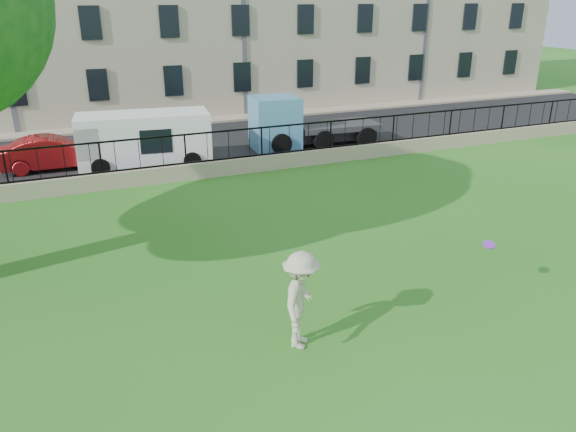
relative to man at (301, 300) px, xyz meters
name	(u,v)px	position (x,y,z in m)	size (l,w,h in m)	color
ground	(336,353)	(0.50, -0.54, -0.99)	(120.00, 120.00, 0.00)	#256919
retaining_wall	(187,172)	(0.50, 11.46, -0.69)	(50.00, 0.40, 0.60)	gray
iron_railing	(185,149)	(0.50, 11.46, 0.16)	(50.00, 0.05, 1.13)	black
street	(162,150)	(0.50, 16.16, -0.99)	(60.00, 9.00, 0.01)	black
sidewalk	(142,126)	(0.50, 21.36, -0.93)	(60.00, 1.40, 0.12)	gray
man	(301,300)	(0.00, 0.00, 0.00)	(1.28, 0.74, 1.98)	#BFB89B
frisbee	(489,245)	(4.50, 0.02, 0.36)	(0.27, 0.27, 0.03)	purple
red_sedan	(53,153)	(-4.00, 14.86, -0.33)	(1.39, 3.98, 1.31)	maroon
white_van	(145,140)	(-0.57, 13.86, 0.08)	(5.09, 1.98, 2.14)	white
blue_truck	(313,121)	(7.00, 14.23, 0.17)	(5.55, 1.97, 2.33)	#579BCD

